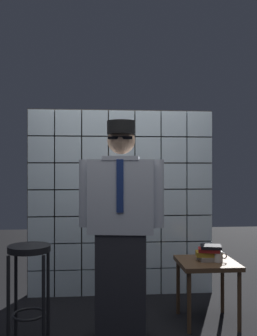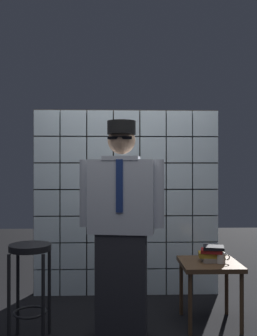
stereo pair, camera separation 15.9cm
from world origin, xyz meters
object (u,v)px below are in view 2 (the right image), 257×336
at_px(side_table, 210,270).
at_px(book_stack, 212,254).
at_px(bar_stool, 30,269).
at_px(standing_person, 121,224).
at_px(coffee_mug, 221,258).

bearing_deg(side_table, book_stack, 20.14).
relative_size(side_table, book_stack, 2.27).
xyz_separation_m(bar_stool, side_table, (1.54, 0.30, -0.10)).
height_order(bar_stool, side_table, bar_stool).
relative_size(bar_stool, side_table, 1.41).
distance_m(standing_person, book_stack, 0.91).
bearing_deg(bar_stool, coffee_mug, 8.79).
bearing_deg(book_stack, side_table, -159.86).
xyz_separation_m(standing_person, coffee_mug, (0.89, 0.18, -0.33)).
bearing_deg(side_table, coffee_mug, -26.55).
height_order(side_table, coffee_mug, coffee_mug).
bearing_deg(side_table, bar_stool, -169.07).
bearing_deg(bar_stool, book_stack, 11.09).
relative_size(standing_person, bar_stool, 2.29).
distance_m(bar_stool, coffee_mug, 1.66).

